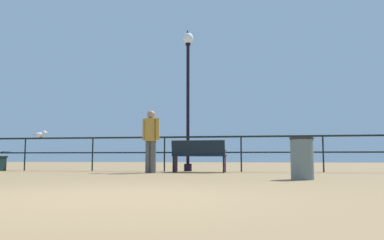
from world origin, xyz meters
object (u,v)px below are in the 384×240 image
at_px(lamppost_center, 188,81).
at_px(trash_bin, 302,158).
at_px(bench_near_left, 199,154).
at_px(person_by_bench, 151,137).
at_px(seagull_on_rail, 41,134).

height_order(lamppost_center, trash_bin, lamppost_center).
relative_size(bench_near_left, person_by_bench, 0.89).
xyz_separation_m(bench_near_left, lamppost_center, (-0.46, 0.88, 2.21)).
relative_size(bench_near_left, lamppost_center, 0.34).
distance_m(person_by_bench, trash_bin, 4.38).
bearing_deg(seagull_on_rail, person_by_bench, -18.32).
distance_m(lamppost_center, seagull_on_rail, 4.92).
bearing_deg(seagull_on_rail, bench_near_left, -7.63).
height_order(bench_near_left, person_by_bench, person_by_bench).
bearing_deg(person_by_bench, trash_bin, -34.98).
distance_m(bench_near_left, person_by_bench, 1.41).
distance_m(lamppost_center, trash_bin, 5.41).
xyz_separation_m(person_by_bench, trash_bin, (3.56, -2.49, -0.56)).
bearing_deg(trash_bin, seagull_on_rail, 153.14).
bearing_deg(person_by_bench, bench_near_left, 27.42).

